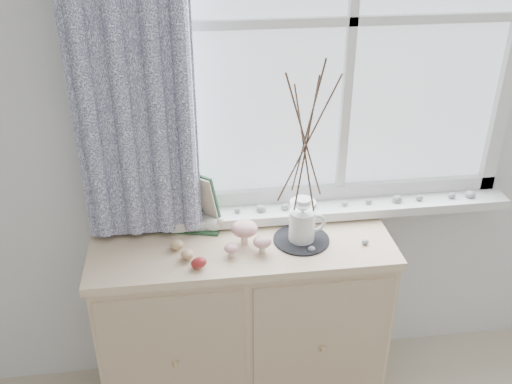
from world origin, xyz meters
TOP-DOWN VIEW (x-y plane):
  - sideboard at (-0.15, 1.75)m, footprint 1.20×0.45m
  - botanical_book at (-0.38, 1.86)m, footprint 0.39×0.22m
  - toadstool_cluster at (-0.13, 1.72)m, footprint 0.18×0.16m
  - wooden_eggs at (-0.37, 1.67)m, footprint 0.13×0.17m
  - songbird_figurine at (-0.26, 1.85)m, footprint 0.14×0.10m
  - crocheted_doily at (0.09, 1.73)m, footprint 0.22×0.22m
  - twig_pitcher at (0.09, 1.73)m, footprint 0.30×0.30m
  - sideboard_pebbles at (0.15, 1.75)m, footprint 0.33×0.23m

SIDE VIEW (x-z plane):
  - sideboard at x=-0.15m, z-range 0.00..0.85m
  - crocheted_doily at x=0.09m, z-range 0.85..0.86m
  - sideboard_pebbles at x=0.15m, z-range 0.85..0.87m
  - wooden_eggs at x=-0.37m, z-range 0.84..0.90m
  - songbird_figurine at x=-0.26m, z-range 0.85..0.92m
  - toadstool_cluster at x=-0.13m, z-range 0.86..0.96m
  - botanical_book at x=-0.38m, z-range 0.85..1.11m
  - twig_pitcher at x=0.09m, z-range 0.91..1.68m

